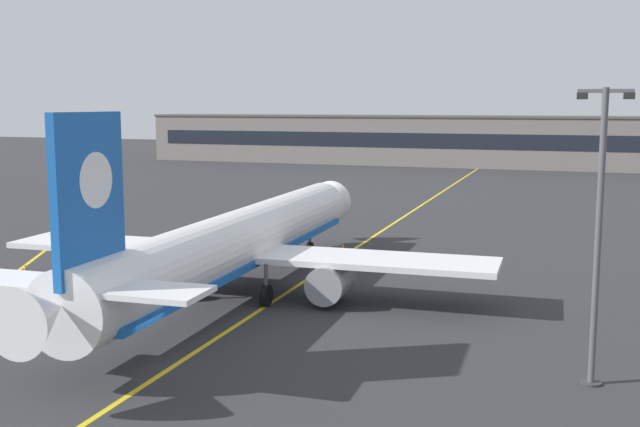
{
  "coord_description": "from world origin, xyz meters",
  "views": [
    {
      "loc": [
        18.93,
        -28.38,
        11.96
      ],
      "look_at": [
        2.36,
        16.76,
        5.1
      ],
      "focal_mm": 43.04,
      "sensor_mm": 36.0,
      "label": 1
    }
  ],
  "objects_px": {
    "safety_cone_by_port_wing": "(25,268)",
    "safety_cone_by_nose_gear": "(343,246)",
    "airliner_foreground": "(238,243)",
    "apron_lamp_post": "(598,233)"
  },
  "relations": [
    {
      "from": "airliner_foreground",
      "to": "safety_cone_by_port_wing",
      "type": "distance_m",
      "value": 17.8
    },
    {
      "from": "safety_cone_by_port_wing",
      "to": "safety_cone_by_nose_gear",
      "type": "bearing_deg",
      "value": 41.04
    },
    {
      "from": "airliner_foreground",
      "to": "safety_cone_by_port_wing",
      "type": "xyz_separation_m",
      "value": [
        -17.5,
        0.99,
        -3.11
      ]
    },
    {
      "from": "airliner_foreground",
      "to": "apron_lamp_post",
      "type": "relative_size",
      "value": 3.28
    },
    {
      "from": "airliner_foreground",
      "to": "apron_lamp_post",
      "type": "bearing_deg",
      "value": -22.29
    },
    {
      "from": "airliner_foreground",
      "to": "apron_lamp_post",
      "type": "xyz_separation_m",
      "value": [
        21.13,
        -8.66,
        3.26
      ]
    },
    {
      "from": "airliner_foreground",
      "to": "apron_lamp_post",
      "type": "distance_m",
      "value": 23.07
    },
    {
      "from": "airliner_foreground",
      "to": "safety_cone_by_nose_gear",
      "type": "relative_size",
      "value": 75.48
    },
    {
      "from": "apron_lamp_post",
      "to": "airliner_foreground",
      "type": "bearing_deg",
      "value": 157.71
    },
    {
      "from": "airliner_foreground",
      "to": "safety_cone_by_nose_gear",
      "type": "xyz_separation_m",
      "value": [
        1.18,
        17.25,
        -3.11
      ]
    }
  ]
}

